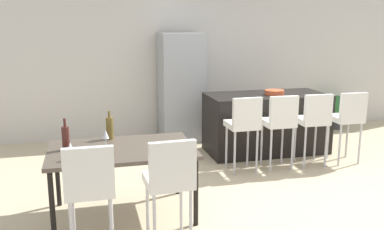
% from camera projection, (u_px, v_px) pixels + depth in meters
% --- Properties ---
extents(ground_plane, '(10.00, 10.00, 0.00)m').
position_uv_depth(ground_plane, '(271.00, 180.00, 5.43)').
color(ground_plane, '#C6B28E').
extents(back_wall, '(10.00, 0.12, 2.90)m').
position_uv_depth(back_wall, '(212.00, 54.00, 7.64)').
color(back_wall, beige).
rests_on(back_wall, ground_plane).
extents(kitchen_island, '(1.86, 0.87, 0.92)m').
position_uv_depth(kitchen_island, '(266.00, 123.00, 6.58)').
color(kitchen_island, black).
rests_on(kitchen_island, ground_plane).
extents(bar_chair_left, '(0.41, 0.41, 1.05)m').
position_uv_depth(bar_chair_left, '(244.00, 122.00, 5.58)').
color(bar_chair_left, silver).
rests_on(bar_chair_left, ground_plane).
extents(bar_chair_middle, '(0.40, 0.40, 1.05)m').
position_uv_depth(bar_chair_middle, '(280.00, 120.00, 5.71)').
color(bar_chair_middle, silver).
rests_on(bar_chair_middle, ground_plane).
extents(bar_chair_right, '(0.42, 0.42, 1.05)m').
position_uv_depth(bar_chair_right, '(314.00, 118.00, 5.84)').
color(bar_chair_right, silver).
rests_on(bar_chair_right, ground_plane).
extents(bar_chair_far, '(0.41, 0.41, 1.05)m').
position_uv_depth(bar_chair_far, '(348.00, 116.00, 5.97)').
color(bar_chair_far, silver).
rests_on(bar_chair_far, ground_plane).
extents(dining_table, '(1.48, 0.95, 0.74)m').
position_uv_depth(dining_table, '(122.00, 154.00, 4.31)').
color(dining_table, '#4C4238').
rests_on(dining_table, ground_plane).
extents(dining_chair_near, '(0.41, 0.41, 1.05)m').
position_uv_depth(dining_chair_near, '(90.00, 185.00, 3.43)').
color(dining_chair_near, silver).
rests_on(dining_chair_near, ground_plane).
extents(dining_chair_far, '(0.42, 0.42, 1.05)m').
position_uv_depth(dining_chair_far, '(170.00, 177.00, 3.59)').
color(dining_chair_far, silver).
rests_on(dining_chair_far, ground_plane).
extents(wine_bottle_middle, '(0.07, 0.07, 0.33)m').
position_uv_depth(wine_bottle_middle, '(66.00, 138.00, 4.20)').
color(wine_bottle_middle, '#471E19').
rests_on(wine_bottle_middle, dining_table).
extents(wine_bottle_corner, '(0.08, 0.08, 0.32)m').
position_uv_depth(wine_bottle_corner, '(110.00, 128.00, 4.60)').
color(wine_bottle_corner, brown).
rests_on(wine_bottle_corner, dining_table).
extents(wine_glass_left, '(0.07, 0.07, 0.17)m').
position_uv_depth(wine_glass_left, '(70.00, 147.00, 3.88)').
color(wine_glass_left, silver).
rests_on(wine_glass_left, dining_table).
extents(wine_glass_right, '(0.07, 0.07, 0.17)m').
position_uv_depth(wine_glass_right, '(106.00, 135.00, 4.33)').
color(wine_glass_right, silver).
rests_on(wine_glass_right, dining_table).
extents(refrigerator, '(0.72, 0.68, 1.84)m').
position_uv_depth(refrigerator, '(181.00, 87.00, 7.17)').
color(refrigerator, '#939699').
rests_on(refrigerator, ground_plane).
extents(fruit_bowl, '(0.30, 0.30, 0.07)m').
position_uv_depth(fruit_bowl, '(275.00, 92.00, 6.43)').
color(fruit_bowl, '#C6512D').
rests_on(fruit_bowl, kitchen_island).
extents(potted_plant, '(0.45, 0.45, 0.65)m').
position_uv_depth(potted_plant, '(337.00, 109.00, 8.02)').
color(potted_plant, '#38383D').
rests_on(potted_plant, ground_plane).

